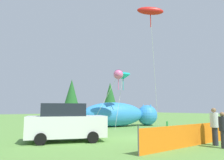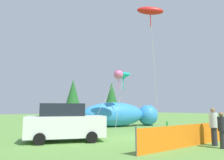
{
  "view_description": "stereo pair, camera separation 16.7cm",
  "coord_description": "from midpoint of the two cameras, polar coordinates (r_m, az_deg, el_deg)",
  "views": [
    {
      "loc": [
        -9.84,
        -9.49,
        1.77
      ],
      "look_at": [
        0.35,
        4.38,
        3.99
      ],
      "focal_mm": 35.0,
      "sensor_mm": 36.0,
      "label": 1
    },
    {
      "loc": [
        -9.7,
        -9.59,
        1.77
      ],
      "look_at": [
        0.35,
        4.38,
        3.99
      ],
      "focal_mm": 35.0,
      "sensor_mm": 36.0,
      "label": 2
    }
  ],
  "objects": [
    {
      "name": "ground_plane",
      "position": [
        13.77,
        10.2,
        -14.64
      ],
      "size": [
        120.0,
        120.0,
        0.0
      ],
      "primitive_type": "plane",
      "color": "#609342"
    },
    {
      "name": "parked_car",
      "position": [
        12.26,
        -11.83,
        -10.89
      ],
      "size": [
        4.49,
        3.13,
        2.02
      ],
      "rotation": [
        0.0,
        0.0,
        -0.36
      ],
      "color": "white",
      "rests_on": "ground"
    },
    {
      "name": "folding_chair",
      "position": [
        16.15,
        14.96,
        -11.68
      ],
      "size": [
        0.66,
        0.66,
        0.85
      ],
      "rotation": [
        0.0,
        0.0,
        -1.1
      ],
      "color": "#267F33",
      "rests_on": "ground"
    },
    {
      "name": "inflatable_cat",
      "position": [
        21.59,
        2.45,
        -9.21
      ],
      "size": [
        8.24,
        3.53,
        2.32
      ],
      "rotation": [
        0.0,
        0.0,
        -0.19
      ],
      "color": "#338CD8",
      "rests_on": "ground"
    },
    {
      "name": "safety_fence",
      "position": [
        11.07,
        19.6,
        -13.51
      ],
      "size": [
        6.68,
        0.27,
        1.11
      ],
      "rotation": [
        0.0,
        0.0,
        0.03
      ],
      "color": "orange",
      "rests_on": "ground"
    },
    {
      "name": "spectator_in_red_shirt",
      "position": [
        11.12,
        27.18,
        -11.19
      ],
      "size": [
        0.35,
        0.35,
        1.6
      ],
      "color": "#2D2D38",
      "rests_on": "ground"
    },
    {
      "name": "spectator_in_white_shirt",
      "position": [
        11.81,
        25.39,
        -10.53
      ],
      "size": [
        0.39,
        0.39,
        1.78
      ],
      "color": "#2D2D38",
      "rests_on": "ground"
    },
    {
      "name": "kite_red_lizard",
      "position": [
        17.88,
        10.25,
        17.26
      ],
      "size": [
        2.99,
        2.09,
        9.58
      ],
      "color": "silver",
      "rests_on": "ground"
    },
    {
      "name": "kite_pink_octopus",
      "position": [
        18.23,
        1.94,
        1.44
      ],
      "size": [
        2.29,
        1.94,
        4.99
      ],
      "color": "silver",
      "rests_on": "ground"
    },
    {
      "name": "kite_teal_diamond",
      "position": [
        19.48,
        3.2,
        0.95
      ],
      "size": [
        1.49,
        0.99,
        4.91
      ],
      "color": "silver",
      "rests_on": "ground"
    },
    {
      "name": "horizon_tree_east",
      "position": [
        58.16,
        -0.02,
        -3.92
      ],
      "size": [
        3.59,
        3.59,
        8.57
      ],
      "color": "brown",
      "rests_on": "ground"
    },
    {
      "name": "horizon_tree_west",
      "position": [
        48.45,
        -10.07,
        -3.52
      ],
      "size": [
        3.36,
        3.36,
        8.02
      ],
      "color": "brown",
      "rests_on": "ground"
    }
  ]
}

